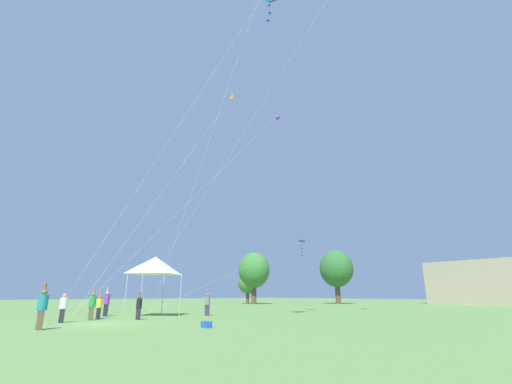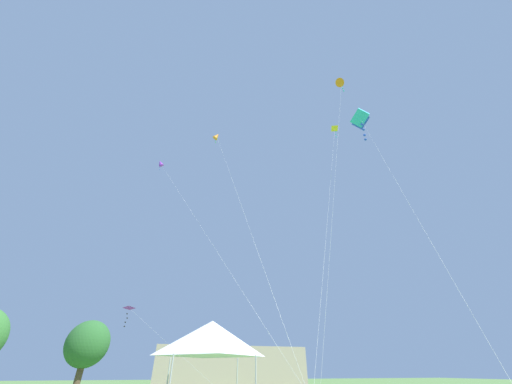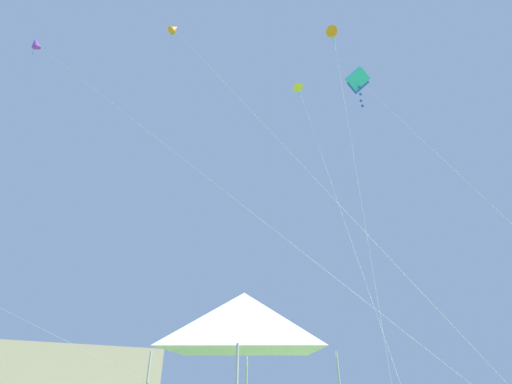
{
  "view_description": "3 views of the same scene",
  "coord_description": "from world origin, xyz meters",
  "views": [
    {
      "loc": [
        20.7,
        -6.34,
        1.55
      ],
      "look_at": [
        -2.52,
        12.82,
        10.58
      ],
      "focal_mm": 24.0,
      "sensor_mm": 36.0,
      "label": 1
    },
    {
      "loc": [
        -7.13,
        -8.64,
        2.53
      ],
      "look_at": [
        -2.23,
        8.23,
        13.56
      ],
      "focal_mm": 20.0,
      "sensor_mm": 36.0,
      "label": 2
    },
    {
      "loc": [
        -11.06,
        -1.61,
        2.5
      ],
      "look_at": [
        -0.08,
        9.68,
        11.07
      ],
      "focal_mm": 24.0,
      "sensor_mm": 36.0,
      "label": 3
    }
  ],
  "objects": [
    {
      "name": "kite_yellow_delta_5",
      "position": [
        9.44,
        13.31,
        27.82
      ],
      "size": [
        12.42,
        11.96,
        28.49
      ],
      "color": "silver",
      "rests_on": "ground"
    },
    {
      "name": "distant_building",
      "position": [
        7.25,
        61.0,
        3.45
      ],
      "size": [
        30.83,
        10.6,
        6.9
      ],
      "primitive_type": "cube",
      "color": "tan",
      "rests_on": "ground"
    },
    {
      "name": "kite_cyan_box_1",
      "position": [
        6.89,
        6.15,
        21.72
      ],
      "size": [
        6.62,
        9.93,
        22.65
      ],
      "color": "silver",
      "rests_on": "ground"
    },
    {
      "name": "kite_purple_diamond_2",
      "position": [
        -10.91,
        23.48,
        25.71
      ],
      "size": [
        9.18,
        25.58,
        26.34
      ],
      "color": "silver",
      "rests_on": "ground"
    },
    {
      "name": "festival_tent",
      "position": [
        -5.18,
        4.86,
        3.7
      ],
      "size": [
        3.38,
        3.38,
        4.37
      ],
      "color": "#B7B7BC",
      "rests_on": "ground"
    },
    {
      "name": "kite_orange_diamond_4",
      "position": [
        7.18,
        7.59,
        28.86
      ],
      "size": [
        9.7,
        5.22,
        29.75
      ],
      "color": "silver",
      "rests_on": "ground"
    },
    {
      "name": "kite_orange_diamond_3",
      "position": [
        -5.1,
        11.71,
        21.39
      ],
      "size": [
        2.54,
        13.35,
        21.94
      ],
      "color": "silver",
      "rests_on": "ground"
    }
  ]
}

